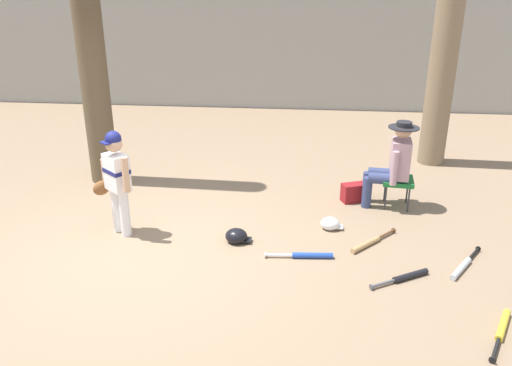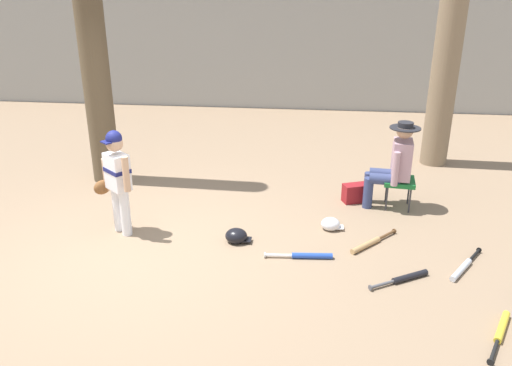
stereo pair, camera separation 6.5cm
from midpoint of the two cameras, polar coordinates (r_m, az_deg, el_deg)
ground_plane at (r=6.13m, az=-12.36°, el=-7.52°), size 60.00×60.00×0.00m
concrete_back_wall at (r=12.51m, az=-2.24°, el=15.04°), size 18.00×0.36×2.92m
tree_near_player at (r=7.89m, az=-17.73°, el=17.58°), size 0.56×0.56×5.54m
tree_behind_spectator at (r=8.85m, az=20.95°, el=16.19°), size 0.61×0.61×5.18m
young_ballplayer at (r=6.36m, az=-14.83°, el=0.76°), size 0.58×0.42×1.31m
folding_stool at (r=7.25m, az=15.75°, el=0.07°), size 0.44×0.44×0.41m
seated_spectator at (r=7.15m, az=15.19°, el=2.19°), size 0.67×0.54×1.20m
handbag_beside_stool at (r=7.37m, az=11.13°, el=-1.09°), size 0.38×0.29×0.26m
bat_blue_youth at (r=5.90m, az=5.92°, el=-7.97°), size 0.77×0.12×0.07m
bat_aluminum_silver at (r=6.09m, az=22.15°, el=-8.62°), size 0.50×0.71×0.07m
bat_yellow_trainer at (r=5.26m, az=25.70°, el=-14.44°), size 0.41×0.73×0.07m
bat_black_composite at (r=5.70m, az=16.47°, el=-9.99°), size 0.66×0.43×0.07m
bat_wood_tan at (r=6.26m, az=12.63°, el=-6.53°), size 0.59×0.63×0.07m
batting_helmet_black at (r=6.19m, az=-1.86°, el=-5.85°), size 0.31×0.24×0.18m
batting_helmet_white at (r=6.56m, az=8.52°, el=-4.50°), size 0.28×0.22×0.16m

